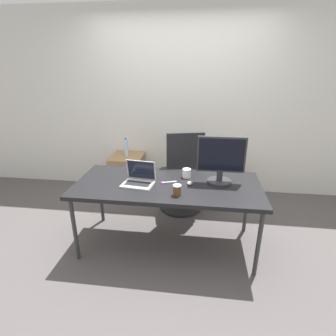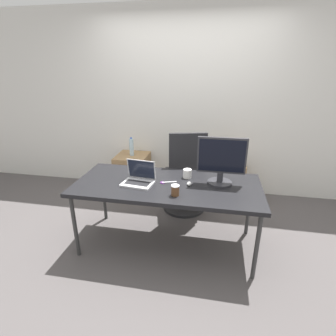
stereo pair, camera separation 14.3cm
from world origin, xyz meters
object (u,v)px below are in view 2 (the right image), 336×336
Objects in this scene: laptop_center at (139,179)px; monitor at (221,161)px; office_chair at (185,181)px; cabinet_right at (227,180)px; water_bottle at (132,147)px; mouse at (189,184)px; coffee_cup_white at (187,174)px; coffee_cup_brown at (175,190)px; cabinet_left at (133,173)px.

monitor is (0.80, 0.14, 0.19)m from laptop_center.
cabinet_right is at bearing 39.75° from office_chair.
laptop_center is (-0.38, -0.78, 0.34)m from office_chair.
water_bottle reaches higher than mouse.
coffee_cup_white is (0.09, -0.55, 0.34)m from office_chair.
mouse is at bearing -161.38° from monitor.
laptop_center is 3.51× the size of coffee_cup_white.
coffee_cup_brown is at bearing -25.83° from laptop_center.
laptop_center reaches higher than coffee_cup_brown.
coffee_cup_white is (-0.34, 0.08, -0.19)m from monitor.
office_chair is 0.65m from coffee_cup_white.
office_chair reaches higher than laptop_center.
coffee_cup_white is at bearing 165.93° from monitor.
laptop_center is (0.48, -1.23, 0.48)m from cabinet_left.
office_chair is at bearing 91.46° from coffee_cup_brown.
mouse reaches higher than cabinet_right.
monitor is 0.38m from mouse.
cabinet_left is at bearing 111.36° from laptop_center.
water_bottle reaches higher than cabinet_left.
office_chair is 3.41× the size of laptop_center.
water_bottle is at bearing 151.81° from office_chair.
cabinet_left is at bearing 180.00° from cabinet_right.
coffee_cup_brown is (0.02, -0.97, 0.35)m from office_chair.
laptop_center is 0.44m from coffee_cup_brown.
monitor reaches higher than coffee_cup_brown.
water_bottle is at bearing 139.44° from monitor.
water_bottle is (-1.41, 0.00, 0.42)m from cabinet_right.
office_chair is 0.98m from cabinet_left.
mouse is at bearing -77.57° from coffee_cup_white.
mouse reaches higher than cabinet_left.
office_chair is 16.44× the size of mouse.
monitor is at bearing -40.56° from water_bottle.
water_bottle is 1.33m from laptop_center.
office_chair reaches higher than coffee_cup_white.
water_bottle reaches higher than coffee_cup_white.
cabinet_right is at bearing 53.10° from laptop_center.
office_chair is 1.93× the size of cabinet_left.
office_chair is 0.93m from monitor.
cabinet_right is 1.22× the size of monitor.
cabinet_left is 6.22× the size of coffee_cup_white.
coffee_cup_brown is at bearing -88.54° from office_chair.
coffee_cup_brown is (-0.40, -0.33, -0.18)m from monitor.
cabinet_left is at bearing 133.10° from coffee_cup_white.
water_bottle is at bearing 179.91° from cabinet_right.
cabinet_right is 1.21m from coffee_cup_white.
coffee_cup_brown reaches higher than cabinet_right.
monitor reaches higher than laptop_center.
monitor is at bearing -40.50° from cabinet_left.
laptop_center is 0.51m from coffee_cup_white.
monitor is at bearing -56.43° from office_chair.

